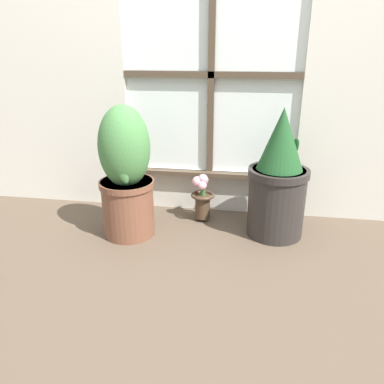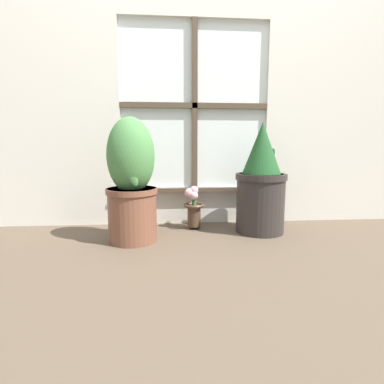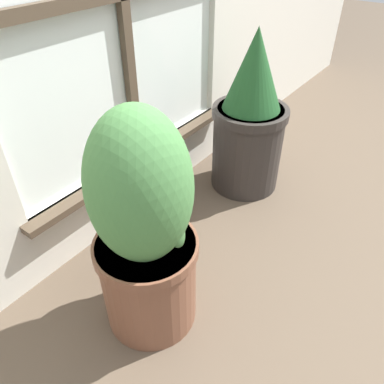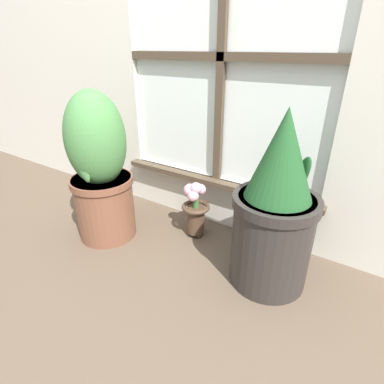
# 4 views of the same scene
# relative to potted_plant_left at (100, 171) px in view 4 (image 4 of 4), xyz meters

# --- Properties ---
(ground_plane) EXTENTS (10.00, 10.00, 0.00)m
(ground_plane) POSITION_rel_potted_plant_left_xyz_m (0.38, -0.27, -0.33)
(ground_plane) COLOR brown
(potted_plant_left) EXTENTS (0.28, 0.28, 0.69)m
(potted_plant_left) POSITION_rel_potted_plant_left_xyz_m (0.00, 0.00, 0.00)
(potted_plant_left) COLOR brown
(potted_plant_left) RESTS_ON ground_plane
(potted_plant_right) EXTENTS (0.31, 0.31, 0.68)m
(potted_plant_right) POSITION_rel_potted_plant_left_xyz_m (0.77, 0.12, -0.03)
(potted_plant_right) COLOR #2D2826
(potted_plant_right) RESTS_ON ground_plane
(flower_vase) EXTENTS (0.13, 0.13, 0.28)m
(flower_vase) POSITION_rel_potted_plant_left_xyz_m (0.36, 0.23, -0.19)
(flower_vase) COLOR #473323
(flower_vase) RESTS_ON ground_plane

